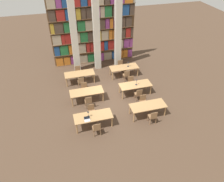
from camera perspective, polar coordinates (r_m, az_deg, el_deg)
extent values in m
plane|color=#4C3828|center=(14.71, -0.24, -1.60)|extent=(40.00, 40.00, 0.00)
cube|color=brown|center=(17.83, -4.83, 15.61)|extent=(6.67, 0.06, 5.50)
cube|color=brown|center=(18.98, -4.42, 7.89)|extent=(6.67, 0.35, 0.03)
cube|color=orange|center=(18.54, -13.49, 7.44)|extent=(0.56, 0.20, 0.67)
cube|color=orange|center=(18.55, -11.64, 7.73)|extent=(0.51, 0.20, 0.67)
cube|color=#84387A|center=(18.59, -9.67, 8.03)|extent=(0.66, 0.20, 0.67)
cube|color=tan|center=(18.65, -7.44, 8.36)|extent=(0.66, 0.20, 0.67)
cube|color=#236B38|center=(18.73, -5.45, 8.64)|extent=(0.57, 0.20, 0.67)
cube|color=#B7932D|center=(18.82, -3.84, 8.86)|extent=(0.38, 0.20, 0.67)
cube|color=#84387A|center=(18.89, -2.66, 9.02)|extent=(0.32, 0.20, 0.67)
cube|color=tan|center=(18.99, -1.14, 9.21)|extent=(0.65, 0.20, 0.67)
cube|color=navy|center=(19.12, 0.53, 9.42)|extent=(0.34, 0.20, 0.67)
cube|color=orange|center=(19.25, 1.93, 9.59)|extent=(0.56, 0.20, 0.67)
cube|color=orange|center=(19.39, 3.43, 9.77)|extent=(0.41, 0.20, 0.67)
cube|color=#84387A|center=(19.52, 4.63, 9.90)|extent=(0.37, 0.20, 0.67)
cube|color=brown|center=(18.56, -4.55, 10.37)|extent=(6.67, 0.35, 0.03)
cube|color=navy|center=(18.11, -14.16, 10.05)|extent=(0.41, 0.20, 0.76)
cube|color=#236B38|center=(18.12, -12.36, 10.33)|extent=(0.63, 0.20, 0.76)
cube|color=orange|center=(18.14, -10.72, 10.58)|extent=(0.30, 0.20, 0.76)
cube|color=#236B38|center=(18.17, -9.46, 10.77)|extent=(0.43, 0.20, 0.76)
cube|color=tan|center=(18.22, -7.79, 11.00)|extent=(0.57, 0.20, 0.76)
cube|color=maroon|center=(18.28, -6.28, 11.21)|extent=(0.28, 0.20, 0.76)
cube|color=maroon|center=(18.35, -4.65, 11.43)|extent=(0.67, 0.20, 0.76)
cube|color=maroon|center=(18.46, -2.83, 11.65)|extent=(0.45, 0.20, 0.76)
cube|color=navy|center=(18.54, -1.60, 11.80)|extent=(0.29, 0.20, 0.76)
cube|color=maroon|center=(18.64, -0.19, 11.96)|extent=(0.57, 0.20, 0.76)
cube|color=tan|center=(18.82, 1.88, 12.19)|extent=(0.67, 0.20, 0.76)
cube|color=#84387A|center=(19.01, 3.81, 12.38)|extent=(0.49, 0.20, 0.76)
cube|color=#84387A|center=(19.13, 4.97, 12.50)|extent=(0.23, 0.20, 0.76)
cube|color=brown|center=(18.17, -4.69, 12.96)|extent=(6.67, 0.35, 0.03)
cube|color=tan|center=(17.73, -14.21, 12.76)|extent=(0.65, 0.20, 0.77)
cube|color=maroon|center=(17.74, -12.63, 13.00)|extent=(0.26, 0.20, 0.77)
cube|color=maroon|center=(17.77, -11.00, 13.25)|extent=(0.69, 0.20, 0.77)
cube|color=tan|center=(17.81, -9.07, 13.52)|extent=(0.42, 0.20, 0.77)
cube|color=#236B38|center=(17.87, -7.33, 13.76)|extent=(0.58, 0.20, 0.77)
cube|color=#47382D|center=(17.96, -5.30, 14.01)|extent=(0.64, 0.20, 0.77)
cube|color=#B7932D|center=(18.06, -3.46, 14.23)|extent=(0.38, 0.20, 0.77)
cube|color=tan|center=(18.16, -1.87, 14.41)|extent=(0.57, 0.20, 0.77)
cube|color=orange|center=(18.27, -0.37, 14.57)|extent=(0.29, 0.20, 0.77)
cube|color=orange|center=(18.35, 0.71, 14.67)|extent=(0.28, 0.20, 0.77)
cube|color=#47382D|center=(18.50, 2.39, 14.83)|extent=(0.68, 0.20, 0.77)
cube|color=maroon|center=(18.68, 4.19, 14.98)|extent=(0.41, 0.20, 0.77)
cube|color=#47382D|center=(18.79, 5.16, 15.06)|extent=(0.20, 0.20, 0.77)
cube|color=brown|center=(17.83, -4.84, 15.66)|extent=(6.67, 0.35, 0.03)
cube|color=#B7932D|center=(17.40, -15.33, 15.38)|extent=(0.25, 0.20, 0.75)
cube|color=#47382D|center=(17.41, -13.75, 15.63)|extent=(0.63, 0.20, 0.75)
cube|color=#236B38|center=(17.43, -11.54, 15.96)|extent=(0.54, 0.20, 0.75)
cube|color=maroon|center=(17.47, -9.81, 16.20)|extent=(0.35, 0.20, 0.75)
cube|color=#236B38|center=(17.53, -8.03, 16.43)|extent=(0.58, 0.20, 0.75)
cube|color=tan|center=(17.60, -6.06, 16.67)|extent=(0.55, 0.20, 0.75)
cube|color=#84387A|center=(17.68, -4.45, 16.85)|extent=(0.31, 0.20, 0.75)
cube|color=#47382D|center=(17.78, -2.81, 17.03)|extent=(0.56, 0.20, 0.75)
cube|color=#84387A|center=(17.88, -1.24, 17.18)|extent=(0.32, 0.20, 0.75)
cube|color=orange|center=(17.96, -0.17, 17.27)|extent=(0.26, 0.20, 0.75)
cube|color=#84387A|center=(18.07, 1.15, 17.39)|extent=(0.47, 0.20, 0.75)
cube|color=#47382D|center=(18.21, 2.70, 17.51)|extent=(0.45, 0.20, 0.75)
cube|color=#47382D|center=(18.37, 4.32, 17.62)|extent=(0.50, 0.20, 0.75)
cube|color=brown|center=(17.52, -5.00, 18.46)|extent=(6.67, 0.35, 0.03)
cube|color=#47382D|center=(17.11, -15.45, 18.34)|extent=(0.48, 0.20, 0.78)
cube|color=maroon|center=(17.12, -13.32, 18.66)|extent=(0.61, 0.20, 0.78)
cube|color=navy|center=(17.15, -11.41, 18.94)|extent=(0.40, 0.20, 0.78)
cube|color=maroon|center=(17.18, -10.00, 19.13)|extent=(0.27, 0.20, 0.78)
cube|color=#B7932D|center=(17.21, -8.82, 19.28)|extent=(0.33, 0.20, 0.78)
cube|color=#47382D|center=(17.26, -7.48, 19.43)|extent=(0.33, 0.20, 0.78)
cube|color=#47382D|center=(17.34, -5.58, 19.64)|extent=(0.67, 0.20, 0.78)
cube|color=#84387A|center=(17.44, -3.72, 19.83)|extent=(0.31, 0.20, 0.78)
cube|color=tan|center=(17.51, -2.55, 19.94)|extent=(0.32, 0.20, 0.78)
cube|color=#236B38|center=(17.62, -1.01, 20.06)|extent=(0.54, 0.20, 0.78)
cube|color=#47382D|center=(17.74, 0.62, 20.19)|extent=(0.28, 0.20, 0.78)
cube|color=orange|center=(17.85, 1.91, 20.27)|extent=(0.41, 0.20, 0.78)
cube|color=navy|center=(18.00, 3.57, 20.37)|extent=(0.54, 0.20, 0.78)
cube|color=#47382D|center=(18.17, 5.23, 20.45)|extent=(0.37, 0.20, 0.78)
cube|color=brown|center=(17.26, -5.16, 21.35)|extent=(6.67, 0.35, 0.03)
cube|color=tan|center=(16.88, -15.73, 21.08)|extent=(0.60, 0.20, 0.64)
cube|color=#84387A|center=(16.89, -13.83, 21.37)|extent=(0.39, 0.20, 0.64)
cube|color=navy|center=(16.91, -12.36, 21.58)|extent=(0.35, 0.20, 0.64)
cube|color=orange|center=(16.93, -11.10, 21.75)|extent=(0.25, 0.20, 0.64)
cube|color=maroon|center=(16.98, -9.46, 21.95)|extent=(0.61, 0.20, 0.64)
cube|color=navy|center=(17.05, -7.38, 22.19)|extent=(0.47, 0.20, 0.64)
cube|color=maroon|center=(17.14, -5.40, 22.39)|extent=(0.54, 0.20, 0.64)
cube|color=tan|center=(17.25, -3.26, 22.57)|extent=(0.61, 0.20, 0.64)
cube|color=#47382D|center=(17.38, -1.30, 22.72)|extent=(0.37, 0.20, 0.64)
cube|color=beige|center=(16.50, -9.92, 14.37)|extent=(0.47, 0.47, 6.00)
cube|color=beige|center=(16.72, -4.09, 15.11)|extent=(0.47, 0.47, 6.00)
cube|color=beige|center=(17.09, 1.58, 15.68)|extent=(0.47, 0.47, 6.00)
cube|color=tan|center=(12.27, -4.96, -6.56)|extent=(2.15, 0.87, 0.04)
cylinder|color=tan|center=(12.21, -9.17, -9.74)|extent=(0.07, 0.07, 0.71)
cylinder|color=tan|center=(12.43, -0.01, -8.10)|extent=(0.07, 0.07, 0.71)
cylinder|color=tan|center=(12.72, -9.62, -7.48)|extent=(0.07, 0.07, 0.71)
cylinder|color=tan|center=(12.93, -0.85, -5.96)|extent=(0.07, 0.07, 0.71)
cylinder|color=olive|center=(12.27, -5.04, -9.92)|extent=(0.04, 0.04, 0.44)
cylinder|color=olive|center=(12.31, -3.37, -9.62)|extent=(0.04, 0.04, 0.44)
cylinder|color=olive|center=(12.04, -4.71, -11.06)|extent=(0.04, 0.04, 0.44)
cylinder|color=olive|center=(12.09, -3.01, -10.75)|extent=(0.04, 0.04, 0.44)
cube|color=olive|center=(12.01, -4.08, -9.56)|extent=(0.42, 0.40, 0.04)
cube|color=olive|center=(11.71, -3.94, -9.41)|extent=(0.40, 0.03, 0.42)
cylinder|color=olive|center=(13.00, -4.32, -6.63)|extent=(0.04, 0.04, 0.44)
cylinder|color=olive|center=(12.96, -5.89, -6.90)|extent=(0.04, 0.04, 0.44)
cylinder|color=olive|center=(13.24, -4.62, -5.65)|extent=(0.04, 0.04, 0.44)
cylinder|color=olive|center=(13.21, -6.16, -5.92)|extent=(0.04, 0.04, 0.44)
cube|color=olive|center=(12.94, -5.30, -5.50)|extent=(0.42, 0.40, 0.04)
cube|color=olive|center=(12.93, -5.52, -4.21)|extent=(0.40, 0.03, 0.42)
cylinder|color=#232328|center=(12.24, -6.17, -6.63)|extent=(0.14, 0.14, 0.01)
cylinder|color=#232328|center=(12.13, -6.22, -6.06)|extent=(0.02, 0.02, 0.31)
cone|color=#232328|center=(12.00, -6.28, -5.38)|extent=(0.11, 0.11, 0.07)
cube|color=silver|center=(12.02, -6.46, -7.65)|extent=(0.32, 0.22, 0.01)
cube|color=black|center=(12.03, -6.59, -6.93)|extent=(0.32, 0.01, 0.20)
cube|color=tan|center=(13.08, 9.39, -3.77)|extent=(2.15, 0.87, 0.04)
cylinder|color=tan|center=(12.77, 5.74, -6.85)|extent=(0.07, 0.07, 0.71)
cylinder|color=tan|center=(13.47, 13.72, -5.15)|extent=(0.07, 0.07, 0.71)
cylinder|color=tan|center=(13.25, 4.68, -4.82)|extent=(0.07, 0.07, 0.71)
cylinder|color=tan|center=(13.94, 12.42, -3.29)|extent=(0.07, 0.07, 0.71)
cylinder|color=olive|center=(13.04, 9.34, -6.95)|extent=(0.04, 0.04, 0.44)
cylinder|color=olive|center=(13.17, 10.78, -6.63)|extent=(0.04, 0.04, 0.44)
cylinder|color=olive|center=(12.82, 9.93, -7.94)|extent=(0.04, 0.04, 0.44)
cylinder|color=olive|center=(12.95, 11.40, -7.61)|extent=(0.04, 0.04, 0.44)
cube|color=olive|center=(12.83, 10.48, -6.51)|extent=(0.42, 0.40, 0.04)
cube|color=olive|center=(12.56, 10.93, -6.29)|extent=(0.40, 0.03, 0.42)
cylinder|color=olive|center=(13.81, 9.14, -3.99)|extent=(0.04, 0.04, 0.44)
cylinder|color=olive|center=(13.69, 7.75, -4.27)|extent=(0.04, 0.04, 0.44)
cylinder|color=olive|center=(14.04, 8.61, -3.13)|extent=(0.04, 0.04, 0.44)
cylinder|color=olive|center=(13.92, 7.24, -3.39)|extent=(0.04, 0.04, 0.44)
cube|color=olive|center=(13.71, 8.27, -2.93)|extent=(0.42, 0.40, 0.04)
cube|color=olive|center=(13.70, 8.06, -1.72)|extent=(0.40, 0.03, 0.42)
cube|color=tan|center=(14.09, -6.67, -0.14)|extent=(2.15, 0.87, 0.04)
cylinder|color=tan|center=(13.97, -10.32, -2.86)|extent=(0.07, 0.07, 0.71)
cylinder|color=tan|center=(14.17, -2.36, -1.55)|extent=(0.07, 0.07, 0.71)
cylinder|color=tan|center=(14.53, -10.66, -1.13)|extent=(0.07, 0.07, 0.71)
cylinder|color=tan|center=(14.72, -3.01, 0.11)|extent=(0.07, 0.07, 0.71)
cylinder|color=olive|center=(14.00, -7.00, -3.10)|extent=(0.04, 0.04, 0.44)
cylinder|color=olive|center=(14.04, -5.55, -2.86)|extent=(0.04, 0.04, 0.44)
cylinder|color=olive|center=(13.74, -6.76, -3.97)|extent=(0.04, 0.04, 0.44)
cylinder|color=olive|center=(13.78, -5.29, -3.72)|extent=(0.04, 0.04, 0.44)
cube|color=olive|center=(13.74, -6.21, -2.65)|extent=(0.42, 0.40, 0.04)
cube|color=olive|center=(13.45, -6.14, -2.37)|extent=(0.40, 0.03, 0.42)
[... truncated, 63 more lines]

